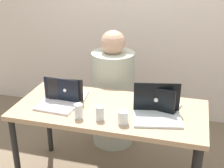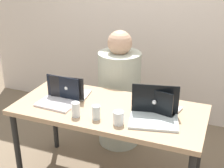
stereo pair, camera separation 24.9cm
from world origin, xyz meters
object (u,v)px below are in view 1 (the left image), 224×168
object	(u,v)px
water_glass_center	(100,114)
laptop_back_right	(159,104)
person_at_center	(113,96)
laptop_front_left	(58,100)
water_glass_left	(79,112)
water_glass_right	(123,118)
laptop_front_right	(157,111)
laptop_back_left	(68,93)

from	to	relation	value
water_glass_center	laptop_back_right	bearing A→B (deg)	35.74
person_at_center	laptop_front_left	size ratio (longest dim) A/B	3.81
water_glass_left	water_glass_center	size ratio (longest dim) A/B	1.07
water_glass_left	water_glass_center	bearing A→B (deg)	6.59
laptop_front_left	water_glass_left	world-z (taller)	laptop_front_left
water_glass_right	water_glass_left	bearing A→B (deg)	-178.53
laptop_front_left	person_at_center	bearing A→B (deg)	72.50
laptop_front_right	person_at_center	bearing A→B (deg)	114.91
laptop_back_left	laptop_back_right	distance (m)	0.77
person_at_center	water_glass_right	xyz separation A→B (m)	(0.31, -0.86, 0.24)
laptop_back_right	water_glass_left	size ratio (longest dim) A/B	2.88
water_glass_right	water_glass_center	xyz separation A→B (m)	(-0.18, 0.01, 0.00)
laptop_front_right	water_glass_right	world-z (taller)	laptop_front_right
laptop_back_right	water_glass_right	size ratio (longest dim) A/B	3.32
laptop_back_left	laptop_back_right	xyz separation A→B (m)	(0.77, 0.01, 0.00)
water_glass_right	laptop_front_left	bearing A→B (deg)	166.25
laptop_front_left	water_glass_left	bearing A→B (deg)	-29.03
laptop_front_left	laptop_front_right	bearing A→B (deg)	4.52
laptop_front_left	water_glass_center	world-z (taller)	laptop_front_left
laptop_back_left	laptop_front_right	xyz separation A→B (m)	(0.77, -0.13, 0.01)
laptop_front_right	laptop_front_left	bearing A→B (deg)	168.83
water_glass_right	water_glass_left	xyz separation A→B (m)	(-0.34, -0.01, 0.01)
water_glass_right	water_glass_center	distance (m)	0.18
person_at_center	laptop_back_left	size ratio (longest dim) A/B	3.80
water_glass_left	water_glass_center	distance (m)	0.16
laptop_back_left	water_glass_right	world-z (taller)	laptop_back_left
laptop_back_left	laptop_back_right	bearing A→B (deg)	174.06
laptop_front_right	water_glass_left	world-z (taller)	laptop_front_right
laptop_back_right	person_at_center	bearing A→B (deg)	-33.16
laptop_back_left	water_glass_left	size ratio (longest dim) A/B	2.78
water_glass_right	laptop_front_right	bearing A→B (deg)	35.11
laptop_back_right	laptop_front_right	xyz separation A→B (m)	(0.00, -0.14, 0.01)
laptop_back_left	laptop_front_left	xyz separation A→B (m)	(-0.03, -0.15, 0.00)
laptop_back_left	water_glass_center	distance (m)	0.46
laptop_front_left	laptop_back_right	distance (m)	0.82
water_glass_center	laptop_front_left	bearing A→B (deg)	161.69
person_at_center	water_glass_right	bearing A→B (deg)	105.58
person_at_center	laptop_back_left	bearing A→B (deg)	62.65
water_glass_right	laptop_back_right	bearing A→B (deg)	53.30
laptop_back_left	laptop_front_right	world-z (taller)	laptop_front_right
person_at_center	laptop_back_right	world-z (taller)	person_at_center
water_glass_right	water_glass_center	bearing A→B (deg)	176.88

